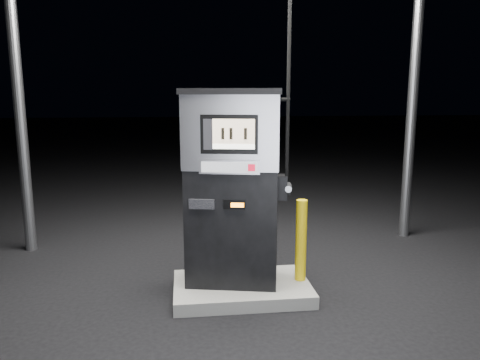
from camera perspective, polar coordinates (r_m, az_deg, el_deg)
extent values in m
plane|color=black|center=(5.74, 0.22, -13.80)|extent=(80.00, 80.00, 0.00)
cube|color=slate|center=(5.70, 0.22, -13.11)|extent=(1.60, 1.00, 0.15)
cylinder|color=gray|center=(7.55, -25.37, 8.72)|extent=(0.16, 0.16, 4.50)
cylinder|color=gray|center=(8.05, 20.29, 9.15)|extent=(0.16, 0.16, 4.50)
cube|color=black|center=(5.51, -0.92, -5.52)|extent=(1.15, 0.81, 1.38)
cube|color=#B9B9C1|center=(5.31, -0.95, 5.94)|extent=(1.17, 0.84, 0.83)
cube|color=black|center=(5.29, -0.97, 10.75)|extent=(1.23, 0.89, 0.07)
cube|color=black|center=(5.00, -1.33, 5.58)|extent=(0.61, 0.16, 0.42)
cube|color=#C2AB8C|center=(4.97, -0.79, 5.93)|extent=(0.44, 0.10, 0.26)
cube|color=white|center=(4.99, -0.78, 4.10)|extent=(0.44, 0.10, 0.06)
cube|color=#B9B9C1|center=(5.04, -1.32, 1.59)|extent=(0.65, 0.17, 0.15)
cube|color=#989BA0|center=(5.02, -1.34, 1.55)|extent=(0.59, 0.13, 0.12)
cube|color=#B60C20|center=(5.00, 1.42, 1.51)|extent=(0.08, 0.02, 0.08)
cube|color=black|center=(5.12, -0.68, -3.04)|extent=(0.24, 0.07, 0.10)
cube|color=orange|center=(5.11, -0.33, -3.08)|extent=(0.14, 0.03, 0.05)
cube|color=black|center=(5.17, -4.70, -2.95)|extent=(0.29, 0.09, 0.11)
cube|color=black|center=(5.37, 5.21, -0.86)|extent=(0.15, 0.22, 0.27)
cylinder|color=gray|center=(5.37, 5.91, -0.87)|extent=(0.13, 0.25, 0.08)
cylinder|color=black|center=(5.27, 6.07, 18.99)|extent=(0.05, 0.05, 3.41)
cylinder|color=yellow|center=(5.61, -5.60, -7.31)|extent=(0.15, 0.15, 1.00)
cylinder|color=yellow|center=(5.65, 7.44, -7.30)|extent=(0.15, 0.15, 0.98)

